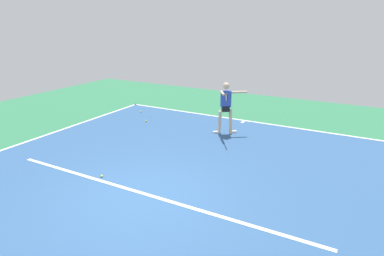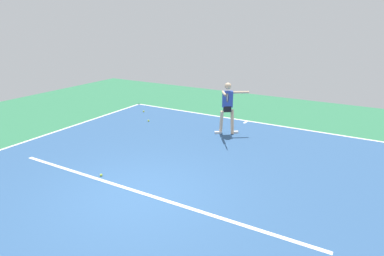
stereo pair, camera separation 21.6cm
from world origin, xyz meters
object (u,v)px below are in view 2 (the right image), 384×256
object	(u,v)px
tennis_ball_by_sideline	(101,175)
tennis_ball_near_player	(144,111)
tennis_ball_near_service_line	(149,121)
tennis_player	(228,105)

from	to	relation	value
tennis_ball_by_sideline	tennis_ball_near_player	distance (m)	6.13
tennis_ball_near_service_line	tennis_ball_near_player	xyz separation A→B (m)	(1.03, -1.01, 0.00)
tennis_ball_near_player	tennis_player	bearing A→B (deg)	169.65
tennis_player	tennis_ball_by_sideline	bearing A→B (deg)	39.28
tennis_player	tennis_ball_near_player	size ratio (longest dim) A/B	27.17
tennis_ball_near_player	tennis_ball_near_service_line	bearing A→B (deg)	135.75
tennis_player	tennis_ball_near_player	world-z (taller)	tennis_player
tennis_player	tennis_ball_by_sideline	world-z (taller)	tennis_player
tennis_player	tennis_ball_near_service_line	world-z (taller)	tennis_player
tennis_player	tennis_ball_near_service_line	distance (m)	3.39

